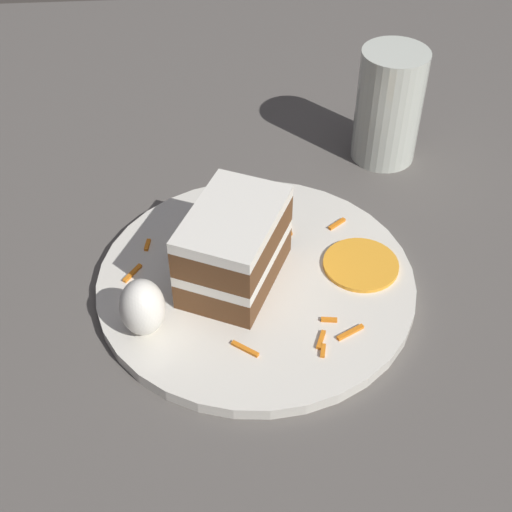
{
  "coord_description": "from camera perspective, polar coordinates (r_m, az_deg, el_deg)",
  "views": [
    {
      "loc": [
        0.53,
        -0.09,
        0.52
      ],
      "look_at": [
        0.05,
        -0.05,
        0.07
      ],
      "focal_mm": 50.0,
      "sensor_mm": 36.0,
      "label": 1
    }
  ],
  "objects": [
    {
      "name": "ground_plane",
      "position": [
        0.75,
        3.62,
        -1.3
      ],
      "size": [
        6.0,
        6.0,
        0.0
      ],
      "primitive_type": "plane",
      "color": "#38332D",
      "rests_on": "ground"
    },
    {
      "name": "dining_table",
      "position": [
        0.74,
        3.67,
        -0.47
      ],
      "size": [
        1.24,
        0.97,
        0.03
      ],
      "primitive_type": "cube",
      "color": "#56514C",
      "rests_on": "ground"
    },
    {
      "name": "cream_dollop",
      "position": [
        0.63,
        -9.09,
        -4.06
      ],
      "size": [
        0.04,
        0.04,
        0.05
      ],
      "primitive_type": "ellipsoid",
      "color": "white",
      "rests_on": "plate"
    },
    {
      "name": "cake_slice",
      "position": [
        0.65,
        -1.78,
        0.75
      ],
      "size": [
        0.13,
        0.12,
        0.08
      ],
      "rotation": [
        0.0,
        0.0,
        4.28
      ],
      "color": "brown",
      "rests_on": "plate"
    },
    {
      "name": "carrot_shreds_scatter",
      "position": [
        0.66,
        1.27,
        -3.0
      ],
      "size": [
        0.18,
        0.23,
        0.0
      ],
      "color": "orange",
      "rests_on": "plate"
    },
    {
      "name": "plate",
      "position": [
        0.69,
        0.0,
        -2.08
      ],
      "size": [
        0.3,
        0.3,
        0.01
      ],
      "primitive_type": "cylinder",
      "color": "silver",
      "rests_on": "dining_table"
    },
    {
      "name": "orange_garnish",
      "position": [
        0.7,
        8.39,
        -0.68
      ],
      "size": [
        0.07,
        0.07,
        0.0
      ],
      "primitive_type": "cylinder",
      "color": "orange",
      "rests_on": "plate"
    },
    {
      "name": "drinking_glass",
      "position": [
        0.84,
        10.49,
        11.17
      ],
      "size": [
        0.07,
        0.07,
        0.13
      ],
      "color": "beige",
      "rests_on": "dining_table"
    }
  ]
}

